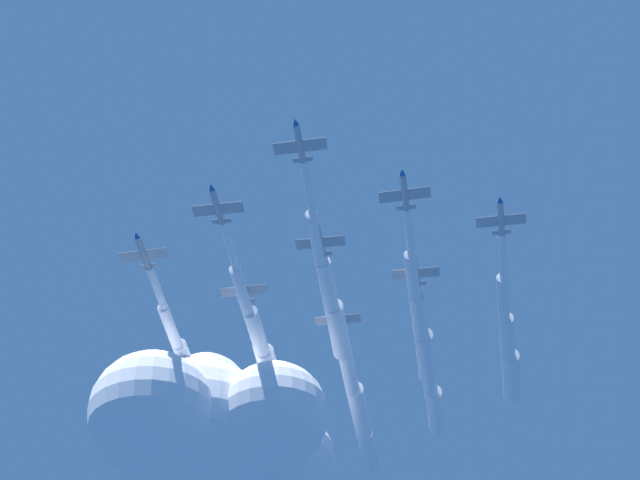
{
  "coord_description": "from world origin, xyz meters",
  "views": [
    {
      "loc": [
        -143.89,
        -118.18,
        55.58
      ],
      "look_at": [
        0.0,
        0.0,
        201.31
      ],
      "focal_mm": 78.23,
      "sensor_mm": 36.0,
      "label": 1
    }
  ],
  "objects_px": {
    "jet_lead": "(329,289)",
    "jet_starboard_outer": "(430,379)",
    "jet_starboard_mid": "(508,341)",
    "jet_trail_starboard": "(360,420)",
    "jet_starboard_inner": "(258,335)",
    "jet_port_mid": "(350,373)",
    "jet_port_inner": "(420,319)",
    "jet_port_outer": "(187,365)",
    "jet_trail_port": "(278,407)"
  },
  "relations": [
    {
      "from": "jet_lead",
      "to": "jet_port_outer",
      "type": "relative_size",
      "value": 1.07
    },
    {
      "from": "jet_port_inner",
      "to": "jet_lead",
      "type": "bearing_deg",
      "value": 153.68
    },
    {
      "from": "jet_starboard_outer",
      "to": "jet_port_outer",
      "type": "bearing_deg",
      "value": 136.94
    },
    {
      "from": "jet_trail_port",
      "to": "jet_trail_starboard",
      "type": "xyz_separation_m",
      "value": [
        15.59,
        -8.79,
        0.8
      ]
    },
    {
      "from": "jet_lead",
      "to": "jet_starboard_mid",
      "type": "height_order",
      "value": "jet_starboard_mid"
    },
    {
      "from": "jet_lead",
      "to": "jet_trail_starboard",
      "type": "bearing_deg",
      "value": 31.27
    },
    {
      "from": "jet_starboard_inner",
      "to": "jet_port_mid",
      "type": "bearing_deg",
      "value": -10.33
    },
    {
      "from": "jet_lead",
      "to": "jet_trail_starboard",
      "type": "xyz_separation_m",
      "value": [
        40.48,
        24.59,
        0.86
      ]
    },
    {
      "from": "jet_port_inner",
      "to": "jet_trail_port",
      "type": "xyz_separation_m",
      "value": [
        8.51,
        41.49,
        1.43
      ]
    },
    {
      "from": "jet_starboard_mid",
      "to": "jet_starboard_inner",
      "type": "bearing_deg",
      "value": 136.3
    },
    {
      "from": "jet_starboard_outer",
      "to": "jet_trail_starboard",
      "type": "distance_m",
      "value": 20.5
    },
    {
      "from": "jet_starboard_mid",
      "to": "jet_port_outer",
      "type": "relative_size",
      "value": 1.04
    },
    {
      "from": "jet_lead",
      "to": "jet_starboard_outer",
      "type": "bearing_deg",
      "value": 6.78
    },
    {
      "from": "jet_starboard_outer",
      "to": "jet_trail_port",
      "type": "relative_size",
      "value": 0.89
    },
    {
      "from": "jet_lead",
      "to": "jet_port_outer",
      "type": "xyz_separation_m",
      "value": [
        2.23,
        36.82,
        0.24
      ]
    },
    {
      "from": "jet_port_outer",
      "to": "jet_starboard_outer",
      "type": "xyz_separation_m",
      "value": [
        34.71,
        -32.43,
        0.77
      ]
    },
    {
      "from": "jet_starboard_inner",
      "to": "jet_starboard_mid",
      "type": "bearing_deg",
      "value": -43.7
    },
    {
      "from": "jet_lead",
      "to": "jet_starboard_mid",
      "type": "relative_size",
      "value": 1.03
    },
    {
      "from": "jet_starboard_inner",
      "to": "jet_trail_starboard",
      "type": "height_order",
      "value": "jet_trail_starboard"
    },
    {
      "from": "jet_lead",
      "to": "jet_starboard_outer",
      "type": "xyz_separation_m",
      "value": [
        36.94,
        4.39,
        1.01
      ]
    },
    {
      "from": "jet_port_inner",
      "to": "jet_port_outer",
      "type": "relative_size",
      "value": 1.01
    },
    {
      "from": "jet_trail_port",
      "to": "jet_port_outer",
      "type": "bearing_deg",
      "value": 171.37
    },
    {
      "from": "jet_starboard_inner",
      "to": "jet_trail_port",
      "type": "xyz_separation_m",
      "value": [
        23.06,
        15.05,
        1.17
      ]
    },
    {
      "from": "jet_starboard_inner",
      "to": "jet_port_outer",
      "type": "height_order",
      "value": "jet_port_outer"
    },
    {
      "from": "jet_starboard_mid",
      "to": "jet_trail_starboard",
      "type": "distance_m",
      "value": 39.26
    },
    {
      "from": "jet_port_inner",
      "to": "jet_starboard_mid",
      "type": "relative_size",
      "value": 0.97
    },
    {
      "from": "jet_port_inner",
      "to": "jet_starboard_outer",
      "type": "height_order",
      "value": "jet_starboard_outer"
    },
    {
      "from": "jet_lead",
      "to": "jet_port_outer",
      "type": "bearing_deg",
      "value": 86.54
    },
    {
      "from": "jet_starboard_outer",
      "to": "jet_port_inner",
      "type": "bearing_deg",
      "value": -148.7
    },
    {
      "from": "jet_starboard_outer",
      "to": "jet_trail_starboard",
      "type": "relative_size",
      "value": 0.96
    },
    {
      "from": "jet_starboard_mid",
      "to": "jet_starboard_outer",
      "type": "height_order",
      "value": "jet_starboard_mid"
    },
    {
      "from": "jet_lead",
      "to": "jet_starboard_inner",
      "type": "bearing_deg",
      "value": 84.29
    },
    {
      "from": "jet_port_inner",
      "to": "jet_port_mid",
      "type": "xyz_separation_m",
      "value": [
        7.69,
        22.39,
        1.27
      ]
    },
    {
      "from": "jet_starboard_outer",
      "to": "jet_trail_starboard",
      "type": "xyz_separation_m",
      "value": [
        3.55,
        20.19,
        -0.15
      ]
    },
    {
      "from": "jet_trail_port",
      "to": "jet_starboard_inner",
      "type": "bearing_deg",
      "value": -146.88
    },
    {
      "from": "jet_lead",
      "to": "jet_port_mid",
      "type": "distance_m",
      "value": 27.99
    },
    {
      "from": "jet_port_inner",
      "to": "jet_trail_starboard",
      "type": "relative_size",
      "value": 0.97
    },
    {
      "from": "jet_lead",
      "to": "jet_trail_starboard",
      "type": "distance_m",
      "value": 47.37
    },
    {
      "from": "jet_trail_starboard",
      "to": "jet_port_outer",
      "type": "bearing_deg",
      "value": 162.26
    },
    {
      "from": "jet_port_mid",
      "to": "jet_port_outer",
      "type": "xyz_separation_m",
      "value": [
        -21.84,
        22.54,
        0.33
      ]
    },
    {
      "from": "jet_lead",
      "to": "jet_starboard_outer",
      "type": "distance_m",
      "value": 37.21
    },
    {
      "from": "jet_trail_starboard",
      "to": "jet_starboard_mid",
      "type": "bearing_deg",
      "value": -96.39
    },
    {
      "from": "jet_lead",
      "to": "jet_trail_port",
      "type": "xyz_separation_m",
      "value": [
        24.89,
        33.38,
        0.06
      ]
    },
    {
      "from": "jet_port_outer",
      "to": "jet_trail_port",
      "type": "xyz_separation_m",
      "value": [
        22.66,
        -3.44,
        -0.17
      ]
    },
    {
      "from": "jet_port_outer",
      "to": "jet_trail_port",
      "type": "distance_m",
      "value": 22.92
    },
    {
      "from": "jet_lead",
      "to": "jet_starboard_outer",
      "type": "height_order",
      "value": "jet_starboard_outer"
    },
    {
      "from": "jet_port_inner",
      "to": "jet_port_mid",
      "type": "relative_size",
      "value": 0.87
    },
    {
      "from": "jet_port_mid",
      "to": "jet_trail_starboard",
      "type": "height_order",
      "value": "jet_trail_starboard"
    },
    {
      "from": "jet_port_inner",
      "to": "jet_trail_port",
      "type": "height_order",
      "value": "jet_trail_port"
    },
    {
      "from": "jet_starboard_inner",
      "to": "jet_starboard_outer",
      "type": "distance_m",
      "value": 37.83
    }
  ]
}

